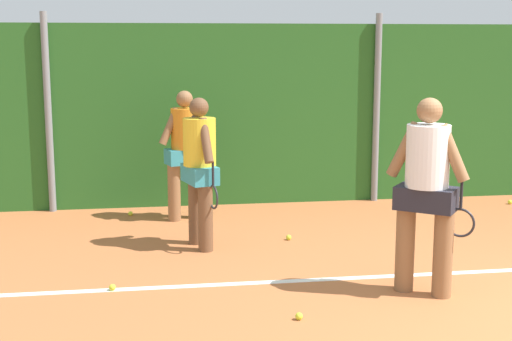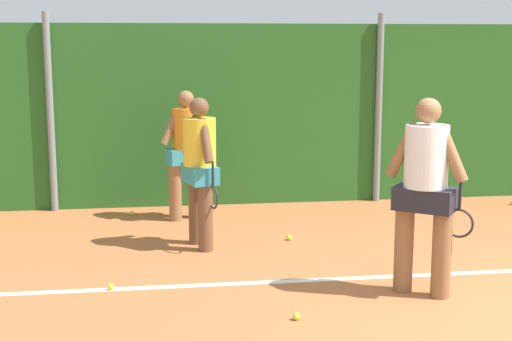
# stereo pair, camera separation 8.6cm
# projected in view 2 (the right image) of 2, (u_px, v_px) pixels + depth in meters

# --- Properties ---
(ground_plane) EXTENTS (25.75, 25.75, 0.00)m
(ground_plane) POSITION_uv_depth(u_px,v_px,m) (475.00, 271.00, 7.71)
(ground_plane) COLOR #B76638
(hedge_fence_backdrop) EXTENTS (16.74, 0.25, 2.68)m
(hedge_fence_backdrop) POSITION_uv_depth(u_px,v_px,m) (375.00, 113.00, 11.09)
(hedge_fence_backdrop) COLOR #286023
(hedge_fence_backdrop) RESTS_ON ground_plane
(fence_post_left) EXTENTS (0.10, 0.10, 2.84)m
(fence_post_left) POSITION_uv_depth(u_px,v_px,m) (50.00, 113.00, 10.25)
(fence_post_left) COLOR gray
(fence_post_left) RESTS_ON ground_plane
(fence_post_center) EXTENTS (0.10, 0.10, 2.84)m
(fence_post_center) POSITION_uv_depth(u_px,v_px,m) (379.00, 109.00, 10.91)
(fence_post_center) COLOR gray
(fence_post_center) RESTS_ON ground_plane
(court_baseline_paint) EXTENTS (12.23, 0.10, 0.01)m
(court_baseline_paint) POSITION_uv_depth(u_px,v_px,m) (477.00, 272.00, 7.66)
(court_baseline_paint) COLOR white
(court_baseline_paint) RESTS_ON ground_plane
(player_foreground_near) EXTENTS (0.74, 0.60, 1.91)m
(player_foreground_near) POSITION_uv_depth(u_px,v_px,m) (426.00, 186.00, 6.84)
(player_foreground_near) COLOR #8C603D
(player_foreground_near) RESTS_ON ground_plane
(player_midcourt) EXTENTS (0.43, 0.78, 1.78)m
(player_midcourt) POSITION_uv_depth(u_px,v_px,m) (200.00, 165.00, 8.46)
(player_midcourt) COLOR brown
(player_midcourt) RESTS_ON ground_plane
(player_backcourt_far) EXTENTS (0.72, 0.44, 1.77)m
(player_backcourt_far) POSITION_uv_depth(u_px,v_px,m) (187.00, 148.00, 9.82)
(player_backcourt_far) COLOR #8C603D
(player_backcourt_far) RESTS_ON ground_plane
(tennis_ball_0) EXTENTS (0.07, 0.07, 0.07)m
(tennis_ball_0) POSITION_uv_depth(u_px,v_px,m) (132.00, 213.00, 10.18)
(tennis_ball_0) COLOR #CCDB33
(tennis_ball_0) RESTS_ON ground_plane
(tennis_ball_5) EXTENTS (0.07, 0.07, 0.07)m
(tennis_ball_5) POSITION_uv_depth(u_px,v_px,m) (111.00, 287.00, 7.12)
(tennis_ball_5) COLOR #CCDB33
(tennis_ball_5) RESTS_ON ground_plane
(tennis_ball_6) EXTENTS (0.07, 0.07, 0.07)m
(tennis_ball_6) POSITION_uv_depth(u_px,v_px,m) (289.00, 238.00, 8.92)
(tennis_ball_6) COLOR #CCDB33
(tennis_ball_6) RESTS_ON ground_plane
(tennis_ball_7) EXTENTS (0.07, 0.07, 0.07)m
(tennis_ball_7) POSITION_uv_depth(u_px,v_px,m) (296.00, 316.00, 6.35)
(tennis_ball_7) COLOR #CCDB33
(tennis_ball_7) RESTS_ON ground_plane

